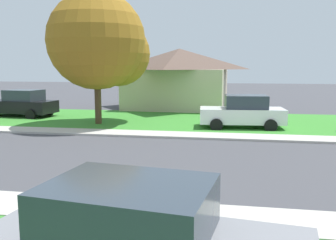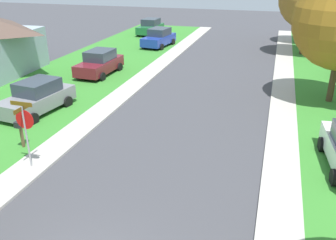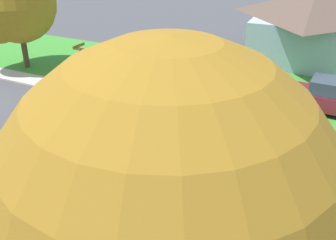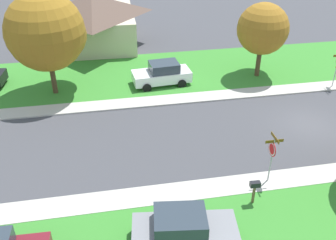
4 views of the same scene
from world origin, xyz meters
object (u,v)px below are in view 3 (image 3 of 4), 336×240
mailbox (116,72)px  car_maroon_far_down_street (329,97)px  tree_sidewalk_far (12,7)px  house_left_setback (312,24)px  car_grey_near_corner (189,74)px  tree_across_left (147,224)px  stop_sign_far_corner (81,60)px

mailbox → car_maroon_far_down_street: bearing=99.6°
tree_sidewalk_far → house_left_setback: 19.74m
car_maroon_far_down_street → car_grey_near_corner: bearing=-89.3°
mailbox → tree_across_left: bearing=35.7°
stop_sign_far_corner → tree_sidewalk_far: tree_sidewalk_far is taller
tree_across_left → mailbox: tree_across_left is taller
car_maroon_far_down_street → mailbox: size_ratio=3.33×
tree_sidewalk_far → mailbox: 7.98m
car_grey_near_corner → tree_sidewalk_far: (1.77, -11.16, 3.11)m
car_grey_near_corner → mailbox: car_grey_near_corner is taller
mailbox → stop_sign_far_corner: bearing=-44.2°
stop_sign_far_corner → tree_sidewalk_far: 6.60m
stop_sign_far_corner → mailbox: (-1.34, 1.31, -0.88)m
car_maroon_far_down_street → stop_sign_far_corner: bearing=-75.5°
tree_sidewalk_far → mailbox: (0.05, 7.41, -2.98)m
tree_across_left → car_maroon_far_down_street: bearing=174.3°
tree_across_left → mailbox: 17.03m
house_left_setback → tree_across_left: bearing=1.9°
mailbox → tree_sidewalk_far: bearing=-90.4°
car_maroon_far_down_street → house_left_setback: bearing=-165.5°
car_grey_near_corner → car_maroon_far_down_street: same height
tree_sidewalk_far → mailbox: size_ratio=4.99×
car_grey_near_corner → mailbox: size_ratio=3.43×
stop_sign_far_corner → house_left_setback: (-12.37, 10.23, 0.49)m
stop_sign_far_corner → house_left_setback: 16.06m
stop_sign_far_corner → tree_sidewalk_far: (-1.39, -6.10, 2.10)m
mailbox → car_grey_near_corner: bearing=115.9°
stop_sign_far_corner → tree_across_left: size_ratio=0.38×
tree_across_left → tree_sidewalk_far: tree_across_left is taller
tree_sidewalk_far → tree_across_left: bearing=51.6°
stop_sign_far_corner → mailbox: stop_sign_far_corner is taller
stop_sign_far_corner → house_left_setback: bearing=140.4°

